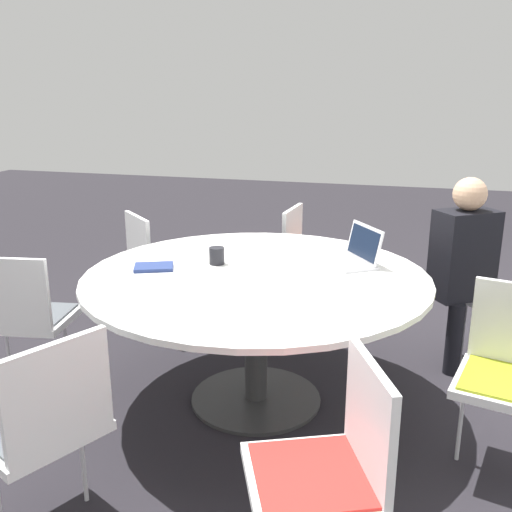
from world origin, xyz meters
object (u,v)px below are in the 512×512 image
(chair_4, at_px, (44,418))
(person_0, at_px, (465,260))
(spiral_notebook, at_px, (154,267))
(coffee_cup, at_px, (217,256))
(laptop, at_px, (355,254))
(chair_2, at_px, (156,260))
(chair_6, at_px, (512,365))
(chair_1, at_px, (308,254))
(chair_0, at_px, (484,281))
(chair_3, at_px, (26,311))
(chair_5, at_px, (330,460))

(chair_4, height_order, person_0, person_0)
(spiral_notebook, bearing_deg, coffee_cup, 120.86)
(person_0, relative_size, laptop, 3.03)
(spiral_notebook, height_order, coffee_cup, coffee_cup)
(chair_2, distance_m, person_0, 2.11)
(chair_4, bearing_deg, chair_6, -36.17)
(chair_1, distance_m, chair_4, 2.54)
(chair_0, relative_size, chair_6, 1.00)
(person_0, bearing_deg, chair_2, -36.89)
(chair_1, height_order, laptop, laptop)
(spiral_notebook, bearing_deg, laptop, 111.21)
(chair_6, relative_size, person_0, 0.71)
(person_0, bearing_deg, chair_3, -11.43)
(chair_1, bearing_deg, chair_2, -60.93)
(chair_4, height_order, coffee_cup, chair_4)
(chair_3, height_order, chair_6, same)
(chair_1, height_order, chair_2, same)
(chair_1, relative_size, coffee_cup, 8.93)
(chair_1, xyz_separation_m, laptop, (0.95, 0.44, 0.30))
(laptop, distance_m, spiral_notebook, 1.13)
(chair_3, xyz_separation_m, chair_5, (0.87, 1.84, 0.00))
(chair_6, relative_size, laptop, 2.15)
(chair_6, distance_m, person_0, 1.04)
(chair_3, distance_m, person_0, 2.60)
(chair_5, relative_size, coffee_cup, 8.93)
(chair_4, xyz_separation_m, coffee_cup, (-1.31, 0.23, 0.29))
(chair_2, xyz_separation_m, spiral_notebook, (0.89, 0.42, 0.25))
(chair_1, relative_size, laptop, 2.15)
(chair_5, xyz_separation_m, person_0, (-1.92, 0.53, 0.19))
(chair_2, xyz_separation_m, chair_6, (1.07, 2.26, 0.00))
(chair_2, distance_m, laptop, 1.58)
(chair_6, height_order, laptop, laptop)
(chair_4, bearing_deg, chair_0, -13.51)
(chair_2, xyz_separation_m, chair_4, (2.02, 0.50, 0.00))
(person_0, distance_m, spiral_notebook, 1.87)
(chair_4, bearing_deg, chair_1, 13.26)
(chair_3, distance_m, chair_6, 2.53)
(chair_1, bearing_deg, chair_0, 80.30)
(chair_5, relative_size, chair_6, 1.00)
(chair_5, bearing_deg, spiral_notebook, 22.78)
(person_0, bearing_deg, chair_1, -61.40)
(chair_4, distance_m, coffee_cup, 1.36)
(chair_6, distance_m, coffee_cup, 1.60)
(chair_0, distance_m, spiral_notebook, 2.11)
(chair_1, bearing_deg, chair_6, 43.57)
(chair_6, bearing_deg, chair_3, 14.68)
(laptop, bearing_deg, chair_5, -31.48)
(spiral_notebook, bearing_deg, chair_3, -72.81)
(coffee_cup, bearing_deg, person_0, 115.29)
(chair_2, height_order, chair_4, same)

